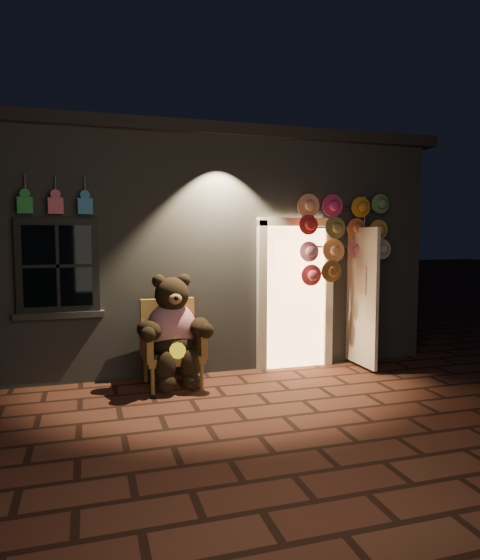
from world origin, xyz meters
name	(u,v)px	position (x,y,z in m)	size (l,w,h in m)	color
ground	(235,408)	(0.00, 0.00, 0.00)	(60.00, 60.00, 0.00)	#532D20
shop_building	(174,246)	(0.00, 3.99, 1.74)	(7.30, 5.95, 3.51)	slate
wicker_armchair	(171,342)	(-0.53, 1.14, 0.55)	(0.78, 0.71, 1.10)	olive
teddy_bear	(173,330)	(-0.52, 1.00, 0.73)	(1.03, 0.81, 1.41)	#AE122E
hat_rack	(343,235)	(2.02, 1.28, 1.94)	(1.44, 0.22, 2.54)	#59595E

